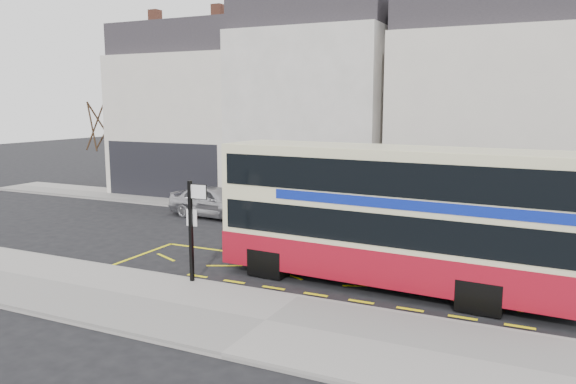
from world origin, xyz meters
The scene contains 13 objects.
ground centered at (0.00, 0.00, 0.00)m, with size 120.00×120.00×0.00m, color black.
pavement centered at (0.00, -2.30, 0.07)m, with size 40.00×4.00×0.15m, color gray.
kerb centered at (0.00, -0.38, 0.07)m, with size 40.00×0.15×0.15m, color gray.
far_pavement centered at (0.00, 11.00, 0.07)m, with size 50.00×3.00×0.15m, color gray.
road_markings centered at (0.00, 1.60, 0.01)m, with size 14.00×3.40×0.01m, color yellow, non-canonical shape.
terrace_far_left centered at (-13.50, 14.99, 4.82)m, with size 8.00×8.01×10.80m.
terrace_left centered at (-5.50, 14.99, 5.32)m, with size 8.00×8.01×11.80m.
terrace_green_shop centered at (3.50, 14.99, 5.07)m, with size 9.00×8.01×11.30m.
double_decker_bus centered at (1.97, 1.86, 2.16)m, with size 10.42×2.98×4.11m.
bus_stop_post centered at (-3.31, -0.54, 1.94)m, with size 0.74×0.13×2.99m.
car_silver centered at (-8.26, 8.22, 0.77)m, with size 1.81×4.50×1.53m, color #AAA9AE.
car_grey centered at (1.03, 8.76, 0.74)m, with size 1.57×4.49×1.48m, color #414449.
street_tree_left centered at (-18.55, 12.29, 4.73)m, with size 3.21×3.21×6.94m.
Camera 1 is at (6.05, -13.75, 5.35)m, focal length 35.00 mm.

